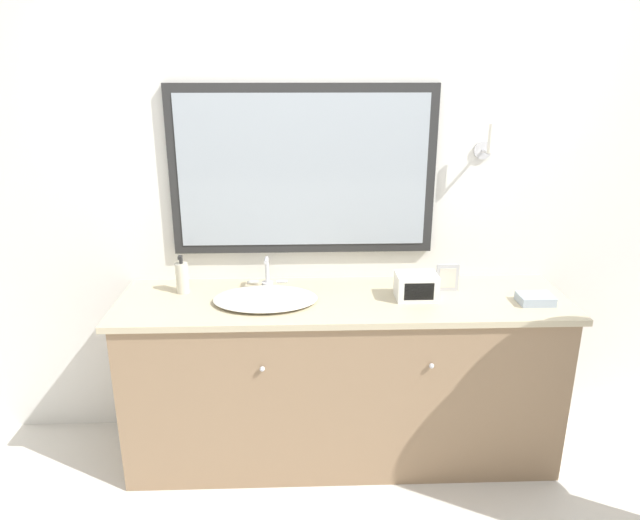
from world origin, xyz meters
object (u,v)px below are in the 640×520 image
picture_frame (447,278)px  sink_basin (265,298)px  appliance_box (416,286)px  soap_bottle (182,277)px

picture_frame → sink_basin: bearing=-173.4°
sink_basin → picture_frame: sink_basin is taller
appliance_box → picture_frame: picture_frame is taller
appliance_box → picture_frame: size_ratio=1.40×
appliance_box → sink_basin: bearing=-179.1°
sink_basin → soap_bottle: (-0.42, 0.13, 0.06)m
picture_frame → appliance_box: bearing=-151.9°
sink_basin → soap_bottle: bearing=162.5°
sink_basin → picture_frame: 0.92m
soap_bottle → sink_basin: bearing=-17.5°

